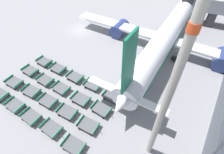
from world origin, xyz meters
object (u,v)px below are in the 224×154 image
Objects in this scene: baggage_dolly_row_near_col_e at (74,145)px; baggage_dolly_row_near_col_c at (31,117)px; airplane at (168,34)px; baggage_dolly_row_far_col_e at (112,96)px; baggage_dolly_row_far_col_b at (58,68)px; baggage_dolly_row_mid_b_col_c at (61,88)px; baggage_dolly_row_mid_b_col_d at (81,99)px; baggage_dolly_row_mid_a_col_d at (67,112)px; baggage_dolly_row_mid_b_col_b at (45,80)px; baggage_dolly_row_near_col_d at (52,128)px; baggage_dolly_row_near_col_b at (15,105)px; baggage_dolly_row_far_col_a at (44,62)px; baggage_dolly_row_mid_b_col_a at (30,71)px; baggage_dolly_row_mid_b_col_e at (101,109)px; apron_light_mast at (172,85)px; baggage_dolly_row_mid_a_col_c at (48,101)px; baggage_dolly_row_mid_a_col_a at (14,82)px; baggage_dolly_row_mid_a_col_e at (88,125)px; baggage_dolly_row_mid_a_col_b at (31,91)px; baggage_dolly_row_far_col_d at (93,85)px; baggage_dolly_row_far_col_c at (75,77)px.

baggage_dolly_row_near_col_c is at bearing -178.55° from baggage_dolly_row_near_col_e.
baggage_dolly_row_far_col_e is at bearing -96.66° from airplane.
baggage_dolly_row_mid_b_col_c is at bearing -38.93° from baggage_dolly_row_far_col_b.
baggage_dolly_row_far_col_b is at bearing 158.87° from baggage_dolly_row_mid_b_col_d.
baggage_dolly_row_mid_b_col_b is (-7.14, 2.51, 0.00)m from baggage_dolly_row_mid_a_col_d.
baggage_dolly_row_mid_b_col_b is at bearing 142.92° from baggage_dolly_row_near_col_d.
baggage_dolly_row_far_col_b is at bearing -179.70° from baggage_dolly_row_far_col_e.
baggage_dolly_row_far_col_b is (-0.29, 3.11, 0.00)m from baggage_dolly_row_mid_b_col_b.
baggage_dolly_row_far_col_a is (-3.85, 8.77, 0.00)m from baggage_dolly_row_near_col_b.
baggage_dolly_row_mid_b_col_a is 14.60m from baggage_dolly_row_mid_b_col_e.
baggage_dolly_row_mid_b_col_b is 21.67m from apron_light_mast.
apron_light_mast is at bearing 14.54° from baggage_dolly_row_near_col_b.
baggage_dolly_row_mid_a_col_a is at bearing -177.01° from baggage_dolly_row_mid_a_col_c.
baggage_dolly_row_mid_a_col_e is 5.69m from baggage_dolly_row_far_col_e.
baggage_dolly_row_near_col_c and baggage_dolly_row_mid_b_col_b have the same top height.
baggage_dolly_row_mid_a_col_c and baggage_dolly_row_far_col_e have the same top height.
baggage_dolly_row_mid_a_col_b is at bearing -36.77° from baggage_dolly_row_mid_b_col_a.
baggage_dolly_row_mid_b_col_a is at bearing -163.49° from baggage_dolly_row_far_col_d.
baggage_dolly_row_near_col_c is 0.99× the size of baggage_dolly_row_mid_a_col_c.
baggage_dolly_row_mid_a_col_c is 1.01× the size of baggage_dolly_row_mid_b_col_c.
baggage_dolly_row_near_col_e is at bearing -14.22° from baggage_dolly_row_mid_a_col_b.
baggage_dolly_row_near_col_b is 1.00× the size of baggage_dolly_row_mid_a_col_c.
baggage_dolly_row_mid_a_col_c is 9.15m from baggage_dolly_row_far_col_a.
baggage_dolly_row_near_col_e and baggage_dolly_row_mid_b_col_a have the same top height.
baggage_dolly_row_mid_a_col_d is 2.70m from baggage_dolly_row_mid_b_col_d.
apron_light_mast is at bearing -15.16° from baggage_dolly_row_far_col_c.
airplane is 12.53× the size of baggage_dolly_row_far_col_d.
airplane reaches higher than baggage_dolly_row_mid_a_col_a.
apron_light_mast reaches higher than baggage_dolly_row_mid_b_col_a.
baggage_dolly_row_near_col_b is 0.99× the size of baggage_dolly_row_mid_a_col_b.
baggage_dolly_row_far_col_c is (-7.21, 2.73, 0.00)m from baggage_dolly_row_mid_b_col_e.
baggage_dolly_row_mid_a_col_b is 11.20m from baggage_dolly_row_mid_b_col_e.
baggage_dolly_row_mid_a_col_c and baggage_dolly_row_mid_b_col_a have the same top height.
baggage_dolly_row_near_col_c is at bearing -39.64° from baggage_dolly_row_mid_a_col_b.
baggage_dolly_row_mid_b_col_d is 1.00× the size of baggage_dolly_row_far_col_b.
airplane is 12.67× the size of baggage_dolly_row_mid_b_col_a.
baggage_dolly_row_near_col_e is at bearing -56.92° from baggage_dolly_row_mid_b_col_d.
baggage_dolly_row_mid_b_col_b is (-3.61, 5.72, 0.00)m from baggage_dolly_row_near_col_c.
baggage_dolly_row_near_col_d is (-5.53, -25.01, -2.58)m from airplane.
apron_light_mast is at bearing -4.04° from baggage_dolly_row_mid_b_col_c.
baggage_dolly_row_mid_a_col_e is 1.02× the size of baggage_dolly_row_mid_b_col_b.
baggage_dolly_row_far_col_e is at bearing 38.67° from baggage_dolly_row_mid_a_col_c.
airplane is at bearing 70.81° from baggage_dolly_row_far_col_d.
baggage_dolly_row_mid_a_col_d and baggage_dolly_row_mid_b_col_b have the same top height.
baggage_dolly_row_far_col_a is at bearing -179.26° from baggage_dolly_row_far_col_c.
baggage_dolly_row_mid_b_col_c is at bearing 0.08° from baggage_dolly_row_mid_b_col_a.
baggage_dolly_row_near_col_e is 1.00× the size of baggage_dolly_row_mid_a_col_a.
baggage_dolly_row_mid_a_col_b is at bearing -163.59° from baggage_dolly_row_mid_b_col_e.
baggage_dolly_row_mid_a_col_d is 1.01× the size of baggage_dolly_row_far_col_b.
baggage_dolly_row_mid_b_col_a is at bearing 178.17° from baggage_dolly_row_mid_b_col_b.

